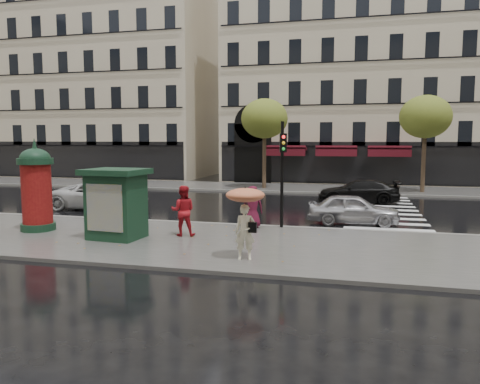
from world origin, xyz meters
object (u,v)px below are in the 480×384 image
(woman_umbrella, at_px, (245,211))
(traffic_light, at_px, (282,164))
(woman_red, at_px, (183,211))
(car_far_silver, at_px, (119,181))
(morris_column, at_px, (36,186))
(newsstand, at_px, (116,203))
(car_white, at_px, (100,196))
(car_silver, at_px, (353,209))
(man_burgundy, at_px, (253,207))
(car_black, at_px, (359,191))

(woman_umbrella, xyz_separation_m, traffic_light, (0.23, 5.32, 1.13))
(woman_red, distance_m, car_far_silver, 18.08)
(morris_column, distance_m, newsstand, 3.85)
(newsstand, bearing_deg, car_white, 124.87)
(woman_red, bearing_deg, car_far_silver, -67.62)
(car_silver, bearing_deg, woman_umbrella, 155.42)
(man_burgundy, relative_size, car_white, 0.33)
(newsstand, bearing_deg, car_silver, 34.69)
(car_black, bearing_deg, car_white, -69.25)
(car_black, bearing_deg, man_burgundy, -26.85)
(car_black, bearing_deg, car_silver, -5.49)
(car_far_silver, bearing_deg, woman_umbrella, 43.89)
(traffic_light, height_order, car_far_silver, traffic_light)
(man_burgundy, xyz_separation_m, car_far_silver, (-12.74, 12.45, -0.30))
(woman_red, xyz_separation_m, traffic_light, (3.28, 2.52, 1.65))
(car_silver, relative_size, car_far_silver, 0.98)
(woman_umbrella, distance_m, woman_red, 4.17)
(traffic_light, bearing_deg, car_silver, 37.81)
(car_white, relative_size, car_black, 1.10)
(morris_column, distance_m, car_silver, 13.06)
(woman_umbrella, xyz_separation_m, morris_column, (-8.96, 2.41, 0.28))
(man_burgundy, bearing_deg, car_black, -134.04)
(car_silver, distance_m, car_far_silver, 19.42)
(woman_red, distance_m, newsstand, 2.40)
(morris_column, bearing_deg, car_silver, 22.95)
(man_burgundy, height_order, newsstand, newsstand)
(car_white, bearing_deg, man_burgundy, -113.48)
(morris_column, bearing_deg, man_burgundy, 17.84)
(traffic_light, relative_size, car_silver, 1.09)
(woman_umbrella, distance_m, car_white, 13.26)
(woman_umbrella, xyz_separation_m, car_white, (-9.98, 8.69, -0.86))
(car_white, bearing_deg, woman_umbrella, -132.42)
(car_far_silver, bearing_deg, car_silver, 64.97)
(man_burgundy, xyz_separation_m, car_black, (4.13, 9.72, -0.30))
(man_burgundy, xyz_separation_m, morris_column, (-8.05, -2.59, 0.88))
(newsstand, distance_m, car_black, 15.44)
(man_burgundy, bearing_deg, car_silver, -168.72)
(man_burgundy, height_order, morris_column, morris_column)
(car_far_silver, bearing_deg, morris_column, 23.17)
(newsstand, bearing_deg, woman_red, 25.08)
(woman_umbrella, relative_size, traffic_light, 0.52)
(woman_red, distance_m, traffic_light, 4.45)
(traffic_light, distance_m, newsstand, 6.59)
(car_white, bearing_deg, car_black, -66.82)
(woman_umbrella, bearing_deg, traffic_light, 87.48)
(woman_red, relative_size, traffic_light, 0.44)
(woman_umbrella, bearing_deg, car_silver, 68.05)
(morris_column, bearing_deg, woman_umbrella, -15.07)
(car_silver, relative_size, car_black, 0.84)
(newsstand, height_order, car_black, newsstand)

